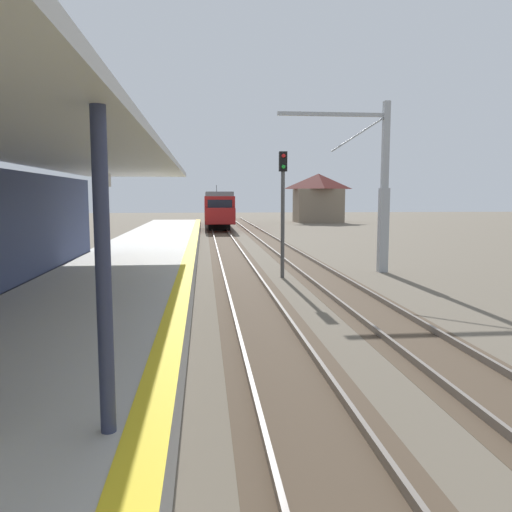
{
  "coord_description": "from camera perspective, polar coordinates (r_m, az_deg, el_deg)",
  "views": [
    {
      "loc": [
        0.38,
        -0.25,
        3.37
      ],
      "look_at": [
        1.48,
        10.66,
        2.1
      ],
      "focal_mm": 36.04,
      "sensor_mm": 36.0,
      "label": 1
    }
  ],
  "objects": [
    {
      "name": "catenary_pylon_far_side",
      "position": [
        23.48,
        13.36,
        6.99
      ],
      "size": [
        5.0,
        0.4,
        7.5
      ],
      "color": "#9EA3A8",
      "rests_on": "ground"
    },
    {
      "name": "track_pair_nearest_platform",
      "position": [
        20.58,
        -1.47,
        -2.69
      ],
      "size": [
        2.34,
        120.0,
        0.16
      ],
      "color": "#4C3D2D",
      "rests_on": "ground"
    },
    {
      "name": "approaching_train",
      "position": [
        57.68,
        -4.29,
        5.39
      ],
      "size": [
        2.93,
        19.6,
        4.76
      ],
      "color": "maroon",
      "rests_on": "ground"
    },
    {
      "name": "rail_signal_post",
      "position": [
        21.27,
        3.0,
        6.11
      ],
      "size": [
        0.32,
        0.34,
        5.2
      ],
      "color": "#4C4C4C",
      "rests_on": "ground"
    },
    {
      "name": "distant_trackside_house",
      "position": [
        68.98,
        6.91,
        6.52
      ],
      "size": [
        6.6,
        5.28,
        6.4
      ],
      "color": "#7F705B",
      "rests_on": "ground"
    },
    {
      "name": "station_platform",
      "position": [
        16.76,
        -15.61,
        -3.68
      ],
      "size": [
        5.0,
        80.0,
        0.91
      ],
      "color": "#B7B5AD",
      "rests_on": "ground"
    },
    {
      "name": "track_pair_middle",
      "position": [
        21.11,
        7.78,
        -2.52
      ],
      "size": [
        2.34,
        120.0,
        0.16
      ],
      "color": "#4C3D2D",
      "rests_on": "ground"
    }
  ]
}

